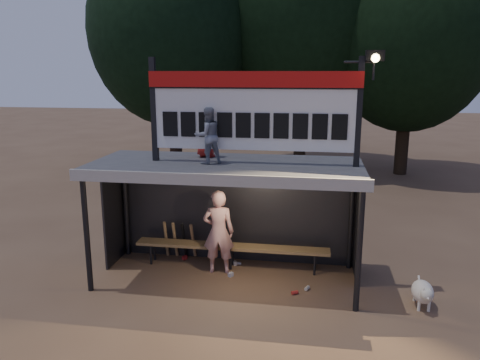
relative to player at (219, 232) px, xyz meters
name	(u,v)px	position (x,y,z in m)	size (l,w,h in m)	color
ground	(227,278)	(0.21, -0.28, -0.85)	(80.00, 80.00, 0.00)	brown
player	(219,232)	(0.00, 0.00, 0.00)	(0.62, 0.41, 1.71)	white
child_a	(208,136)	(-0.09, -0.42, 1.98)	(0.50, 0.39, 1.02)	gray
child_b	(206,133)	(-0.27, 0.21, 1.95)	(0.47, 0.31, 0.96)	maroon
dugout_shelter	(228,184)	(0.21, -0.03, 0.99)	(5.10, 2.08, 2.32)	#3F3F41
scoreboard_assembly	(256,108)	(0.77, -0.29, 2.47)	(4.10, 0.27, 1.99)	black
bench	(232,247)	(0.21, 0.27, -0.42)	(4.00, 0.35, 0.48)	olive
tree_left	(172,30)	(-3.79, 9.72, 4.66)	(6.46, 6.46, 9.27)	black
tree_mid	(303,15)	(1.21, 11.22, 5.31)	(7.22, 7.22, 10.36)	#312216
tree_right	(410,37)	(5.21, 10.22, 4.34)	(6.08, 6.08, 8.72)	black
dog	(423,292)	(3.75, -0.88, -0.57)	(0.36, 0.81, 0.49)	silver
bats	(180,240)	(-0.97, 0.54, -0.42)	(0.68, 0.35, 0.84)	olive
litter	(245,272)	(0.54, -0.02, -0.82)	(2.75, 1.38, 0.08)	#A31C1B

